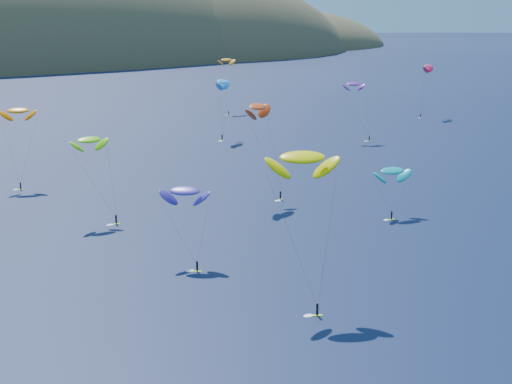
{
  "coord_description": "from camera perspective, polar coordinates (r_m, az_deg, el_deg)",
  "views": [
    {
      "loc": [
        -77.41,
        -34.08,
        44.66
      ],
      "look_at": [
        -11.2,
        80.0,
        9.0
      ],
      "focal_mm": 50.0,
      "sensor_mm": 36.0,
      "label": 1
    }
  ],
  "objects": [
    {
      "name": "kitesurfer_6",
      "position": [
        237.57,
        7.82,
        8.54
      ],
      "size": [
        8.05,
        10.44,
        20.07
      ],
      "rotation": [
        0.0,
        0.0,
        -0.41
      ],
      "color": "#BEF81B",
      "rests_on": "ground"
    },
    {
      "name": "kitesurfer_3",
      "position": [
        152.63,
        -13.21,
        4.06
      ],
      "size": [
        7.7,
        10.32,
        18.62
      ],
      "rotation": [
        0.0,
        0.0,
        -0.0
      ],
      "color": "#BEF81B",
      "rests_on": "ground"
    },
    {
      "name": "kitesurfer_10",
      "position": [
        125.39,
        -5.72,
        0.09
      ],
      "size": [
        9.23,
        12.18,
        14.69
      ],
      "rotation": [
        0.0,
        0.0,
        -0.63
      ],
      "color": "#BEF81B",
      "rests_on": "ground"
    },
    {
      "name": "kitesurfer_2",
      "position": [
        107.81,
        3.73,
        2.78
      ],
      "size": [
        11.82,
        14.08,
        24.68
      ],
      "rotation": [
        0.0,
        0.0,
        -0.44
      ],
      "color": "#BEF81B",
      "rests_on": "ground"
    },
    {
      "name": "kitesurfer_9",
      "position": [
        164.01,
        0.14,
        6.84
      ],
      "size": [
        10.28,
        10.9,
        23.68
      ],
      "rotation": [
        0.0,
        0.0,
        0.55
      ],
      "color": "#BEF81B",
      "rests_on": "ground"
    },
    {
      "name": "kitesurfer_1",
      "position": [
        186.39,
        -18.51,
        6.19
      ],
      "size": [
        9.29,
        10.92,
        20.63
      ],
      "rotation": [
        0.0,
        0.0,
        -0.33
      ],
      "color": "#BEF81B",
      "rests_on": "ground"
    },
    {
      "name": "kitesurfer_11",
      "position": [
        296.95,
        -2.37,
        10.51
      ],
      "size": [
        9.89,
        13.29,
        23.06
      ],
      "rotation": [
        0.0,
        0.0,
        0.08
      ],
      "color": "#BEF81B",
      "rests_on": "ground"
    },
    {
      "name": "kitesurfer_8",
      "position": [
        292.11,
        13.6,
        9.76
      ],
      "size": [
        11.34,
        8.13,
        21.81
      ],
      "rotation": [
        0.0,
        0.0,
        0.52
      ],
      "color": "#BEF81B",
      "rests_on": "ground"
    },
    {
      "name": "island",
      "position": [
        610.29,
        -19.22,
        9.09
      ],
      "size": [
        730.0,
        300.0,
        210.0
      ],
      "color": "#3D3526",
      "rests_on": "ground"
    },
    {
      "name": "kitesurfer_4",
      "position": [
        237.62,
        -2.71,
        8.81
      ],
      "size": [
        9.7,
        10.51,
        21.23
      ],
      "rotation": [
        0.0,
        0.0,
        0.76
      ],
      "color": "#BEF81B",
      "rests_on": "ground"
    },
    {
      "name": "kitesurfer_5",
      "position": [
        155.06,
        10.86,
        1.67
      ],
      "size": [
        9.1,
        7.06,
        11.71
      ],
      "rotation": [
        0.0,
        0.0,
        -0.16
      ],
      "color": "#BEF81B",
      "rests_on": "ground"
    }
  ]
}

